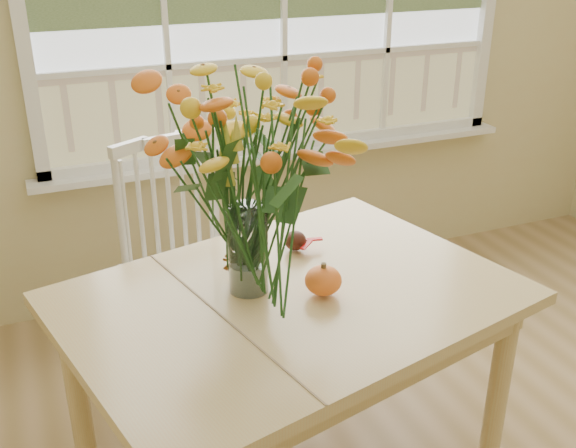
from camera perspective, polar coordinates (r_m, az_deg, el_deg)
name	(u,v)px	position (r m, az deg, el deg)	size (l,w,h in m)	color
wall_back	(281,12)	(3.24, -0.60, 17.48)	(4.00, 0.02, 2.70)	#D4C288
dining_table	(290,318)	(2.10, 0.21, -7.98)	(1.50, 1.22, 0.71)	tan
windsor_chair	(183,251)	(2.70, -8.88, -2.25)	(0.53, 0.51, 0.97)	white
flower_vase	(246,163)	(1.90, -3.60, 5.14)	(0.57, 0.57, 0.68)	white
pumpkin	(323,282)	(2.02, 3.00, -4.91)	(0.11, 0.11, 0.09)	orange
turkey_figurine	(241,270)	(2.10, -4.03, -3.88)	(0.09, 0.07, 0.10)	#CCB78C
dark_gourd	(295,242)	(2.29, 0.62, -1.50)	(0.13, 0.08, 0.07)	#38160F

